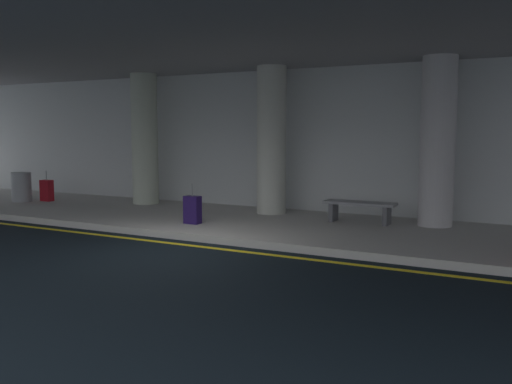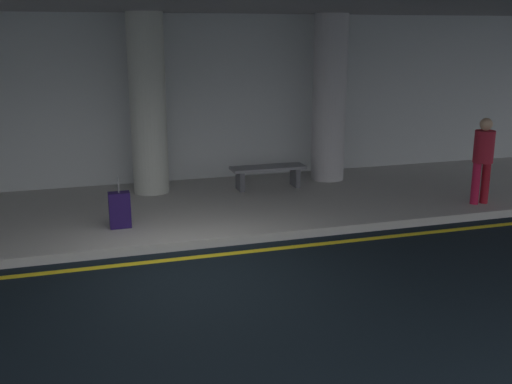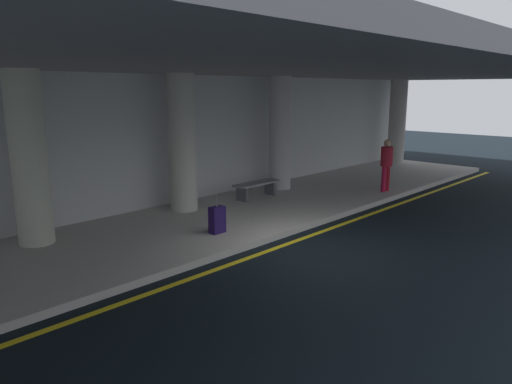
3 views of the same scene
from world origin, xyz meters
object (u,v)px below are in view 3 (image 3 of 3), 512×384
Objects in this scene: support_column_far_left at (29,159)px; bench_metal at (257,187)px; suitcase_upright_secondary at (217,220)px; support_column_right_mid at (397,122)px; support_column_left_mid at (182,143)px; support_column_center at (280,134)px; traveler_with_luggage at (386,162)px.

support_column_far_left is 6.62m from bench_metal.
bench_metal is (3.27, 1.84, 0.04)m from suitcase_upright_secondary.
support_column_right_mid reaches higher than bench_metal.
suitcase_upright_secondary is 3.75m from bench_metal.
support_column_far_left is 4.00m from support_column_left_mid.
support_column_center reaches higher than traveler_with_luggage.
support_column_far_left is 4.06× the size of suitcase_upright_secondary.
support_column_left_mid reaches higher than bench_metal.
suitcase_upright_secondary is (-6.86, 0.51, -0.65)m from traveler_with_luggage.
support_column_far_left and support_column_left_mid have the same top height.
support_column_left_mid is (4.00, 0.00, 0.00)m from support_column_far_left.
support_column_center is at bearing 180.00° from support_column_right_mid.
bench_metal is at bearing 4.07° from suitcase_upright_secondary.
support_column_right_mid is at bearing -15.28° from suitcase_upright_secondary.
support_column_far_left is 2.28× the size of bench_metal.
support_column_center is 1.00× the size of support_column_right_mid.
suitcase_upright_secondary reaches higher than bench_metal.
suitcase_upright_secondary is (-0.83, -2.28, -1.51)m from support_column_left_mid.
suitcase_upright_secondary is (-12.83, -2.28, -1.51)m from support_column_right_mid.
support_column_far_left is at bearing -36.55° from traveler_with_luggage.
support_column_left_mid is 2.17× the size of traveler_with_luggage.
suitcase_upright_secondary is (3.17, -2.28, -1.51)m from support_column_far_left.
support_column_right_mid is 6.65m from traveler_with_luggage.
support_column_left_mid reaches higher than traveler_with_luggage.
support_column_far_left is at bearing 118.95° from suitcase_upright_secondary.
bench_metal is (2.43, -0.43, -1.47)m from support_column_left_mid.
support_column_left_mid is at bearing 0.00° from support_column_far_left.
traveler_with_luggage is at bearing -24.80° from support_column_left_mid.
support_column_far_left reaches higher than bench_metal.
support_column_right_mid is (16.00, 0.00, 0.00)m from support_column_far_left.
support_column_far_left is 16.00m from support_column_right_mid.
support_column_right_mid is 13.12m from suitcase_upright_secondary.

